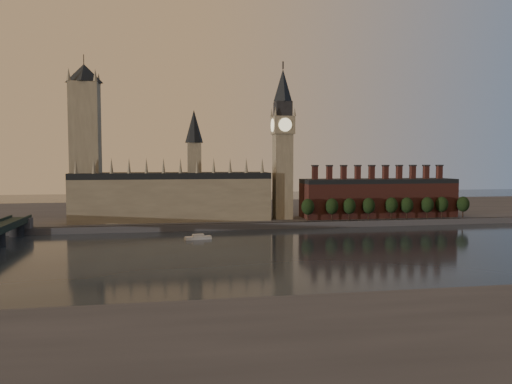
% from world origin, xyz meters
% --- Properties ---
extents(ground, '(900.00, 900.00, 0.00)m').
position_xyz_m(ground, '(0.00, 0.00, 0.00)').
color(ground, black).
rests_on(ground, ground).
extents(north_bank, '(900.00, 182.00, 4.00)m').
position_xyz_m(north_bank, '(0.00, 178.04, 2.00)').
color(north_bank, '#4D4D53').
rests_on(north_bank, ground).
extents(palace_of_westminster, '(130.00, 30.30, 74.00)m').
position_xyz_m(palace_of_westminster, '(-64.41, 114.91, 21.63)').
color(palace_of_westminster, gray).
rests_on(palace_of_westminster, north_bank).
extents(victoria_tower, '(24.00, 24.00, 108.00)m').
position_xyz_m(victoria_tower, '(-120.00, 115.00, 59.09)').
color(victoria_tower, gray).
rests_on(victoria_tower, north_bank).
extents(big_ben, '(15.00, 15.00, 107.00)m').
position_xyz_m(big_ben, '(10.00, 110.00, 56.83)').
color(big_ben, gray).
rests_on(big_ben, north_bank).
extents(chimney_block, '(110.00, 25.00, 37.00)m').
position_xyz_m(chimney_block, '(80.00, 110.00, 17.82)').
color(chimney_block, brown).
rests_on(chimney_block, north_bank).
extents(embankment_tree_0, '(8.60, 8.60, 14.88)m').
position_xyz_m(embankment_tree_0, '(23.44, 93.89, 13.47)').
color(embankment_tree_0, black).
rests_on(embankment_tree_0, north_bank).
extents(embankment_tree_1, '(8.60, 8.60, 14.88)m').
position_xyz_m(embankment_tree_1, '(40.37, 94.73, 13.47)').
color(embankment_tree_1, black).
rests_on(embankment_tree_1, north_bank).
extents(embankment_tree_2, '(8.60, 8.60, 14.88)m').
position_xyz_m(embankment_tree_2, '(52.43, 94.16, 13.47)').
color(embankment_tree_2, black).
rests_on(embankment_tree_2, north_bank).
extents(embankment_tree_3, '(8.60, 8.60, 14.88)m').
position_xyz_m(embankment_tree_3, '(66.20, 94.26, 13.47)').
color(embankment_tree_3, black).
rests_on(embankment_tree_3, north_bank).
extents(embankment_tree_4, '(8.60, 8.60, 14.88)m').
position_xyz_m(embankment_tree_4, '(83.17, 95.15, 13.47)').
color(embankment_tree_4, black).
rests_on(embankment_tree_4, north_bank).
extents(embankment_tree_5, '(8.60, 8.60, 14.88)m').
position_xyz_m(embankment_tree_5, '(93.86, 93.81, 13.47)').
color(embankment_tree_5, black).
rests_on(embankment_tree_5, north_bank).
extents(embankment_tree_6, '(8.60, 8.60, 14.88)m').
position_xyz_m(embankment_tree_6, '(109.03, 93.71, 13.47)').
color(embankment_tree_6, black).
rests_on(embankment_tree_6, north_bank).
extents(embankment_tree_7, '(8.60, 8.60, 14.88)m').
position_xyz_m(embankment_tree_7, '(120.69, 94.97, 13.47)').
color(embankment_tree_7, black).
rests_on(embankment_tree_7, north_bank).
extents(embankment_tree_8, '(8.60, 8.60, 14.88)m').
position_xyz_m(embankment_tree_8, '(136.35, 94.02, 13.47)').
color(embankment_tree_8, black).
rests_on(embankment_tree_8, north_bank).
extents(river_boat, '(15.25, 6.80, 2.95)m').
position_xyz_m(river_boat, '(-51.37, 55.42, 1.13)').
color(river_boat, silver).
rests_on(river_boat, ground).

